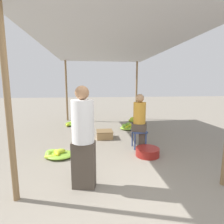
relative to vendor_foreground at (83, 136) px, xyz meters
The scene contains 14 objects.
ground_plane 1.14m from the vendor_foreground, 38.35° to the right, with size 40.00×40.00×0.00m, color gray.
canopy_post_front_left 1.06m from the vendor_foreground, 167.64° to the right, with size 0.08×0.08×2.59m, color olive.
canopy_post_back_left 5.35m from the vendor_foreground, 99.95° to the left, with size 0.08×0.08×2.59m, color olive.
canopy_post_back_right 5.70m from the vendor_foreground, 67.35° to the left, with size 0.08×0.08×2.59m, color olive.
canopy_tarp 3.16m from the vendor_foreground, 75.89° to the left, with size 3.51×5.85×0.04m, color #B2B2B7.
vendor_foreground is the anchor object (origin of this frame).
stool 2.07m from the vendor_foreground, 50.03° to the left, with size 0.34×0.34×0.45m.
vendor_seated 2.04m from the vendor_foreground, 49.75° to the left, with size 0.44×0.44×1.35m.
basin_black 1.85m from the vendor_foreground, 37.49° to the left, with size 0.52×0.52×0.18m.
banana_pile_left_0 1.55m from the vendor_foreground, 117.58° to the left, with size 0.65×0.51×0.19m.
banana_pile_left_1 4.31m from the vendor_foreground, 98.65° to the left, with size 0.54×0.52×0.20m.
banana_pile_right_0 5.09m from the vendor_foreground, 67.10° to the left, with size 0.55×0.64×0.18m.
banana_pile_right_1 3.75m from the vendor_foreground, 67.62° to the left, with size 0.57×0.57×0.24m.
crate_near 2.60m from the vendor_foreground, 78.33° to the left, with size 0.47×0.47×0.23m.
Camera 1 is at (-0.51, -2.04, 1.57)m, focal length 28.00 mm.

